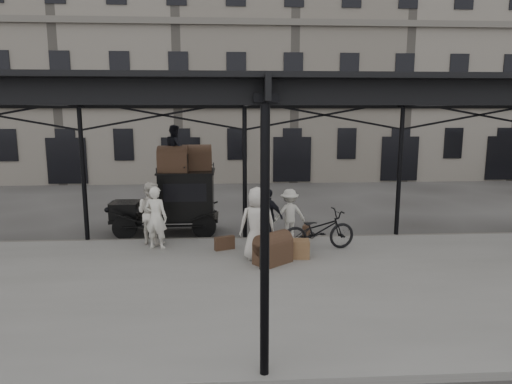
% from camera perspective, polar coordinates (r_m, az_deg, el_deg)
% --- Properties ---
extents(ground, '(120.00, 120.00, 0.00)m').
position_cam_1_polar(ground, '(12.97, -1.03, -8.68)').
color(ground, '#383533').
rests_on(ground, ground).
extents(platform, '(28.00, 8.00, 0.15)m').
position_cam_1_polar(platform, '(11.07, -0.56, -11.64)').
color(platform, slate).
rests_on(platform, ground).
extents(canopy, '(22.50, 9.00, 4.74)m').
position_cam_1_polar(canopy, '(10.57, -0.69, 12.39)').
color(canopy, black).
rests_on(canopy, ground).
extents(building_frontage, '(64.00, 8.00, 14.00)m').
position_cam_1_polar(building_frontage, '(30.41, -2.64, 15.42)').
color(building_frontage, slate).
rests_on(building_frontage, ground).
extents(taxi, '(3.65, 1.55, 2.18)m').
position_cam_1_polar(taxi, '(15.83, -9.75, -0.87)').
color(taxi, black).
rests_on(taxi, ground).
extents(porter_left, '(0.78, 0.62, 1.87)m').
position_cam_1_polar(porter_left, '(13.74, -12.40, -3.15)').
color(porter_left, silver).
rests_on(porter_left, platform).
extents(porter_midleft, '(1.17, 1.09, 1.92)m').
position_cam_1_polar(porter_midleft, '(14.28, -12.99, -2.57)').
color(porter_midleft, silver).
rests_on(porter_midleft, platform).
extents(porter_centre, '(1.01, 0.68, 2.01)m').
position_cam_1_polar(porter_centre, '(12.46, 0.17, -3.93)').
color(porter_centre, beige).
rests_on(porter_centre, platform).
extents(porter_official, '(1.04, 0.92, 1.68)m').
position_cam_1_polar(porter_official, '(14.04, 1.58, -3.01)').
color(porter_official, black).
rests_on(porter_official, platform).
extents(porter_right, '(1.09, 0.70, 1.59)m').
position_cam_1_polar(porter_right, '(14.57, 4.20, -2.74)').
color(porter_right, beige).
rests_on(porter_right, platform).
extents(bicycle, '(2.38, 1.29, 1.19)m').
position_cam_1_polar(bicycle, '(13.44, 7.79, -4.79)').
color(bicycle, black).
rests_on(bicycle, platform).
extents(porter_roof, '(0.80, 0.90, 1.55)m').
position_cam_1_polar(porter_roof, '(15.50, -10.10, 5.42)').
color(porter_roof, black).
rests_on(porter_roof, taxi).
extents(steamer_trunk_roof_near, '(1.02, 0.67, 0.72)m').
position_cam_1_polar(steamer_trunk_roof_near, '(15.40, -10.30, 3.84)').
color(steamer_trunk_roof_near, '#492F22').
rests_on(steamer_trunk_roof_near, taxi).
extents(steamer_trunk_roof_far, '(1.03, 0.68, 0.72)m').
position_cam_1_polar(steamer_trunk_roof_far, '(15.77, -7.40, 4.06)').
color(steamer_trunk_roof_far, '#492F22').
rests_on(steamer_trunk_roof_far, taxi).
extents(steamer_trunk_platform, '(1.12, 1.07, 0.71)m').
position_cam_1_polar(steamer_trunk_platform, '(12.28, 2.12, -7.29)').
color(steamer_trunk_platform, '#492F22').
rests_on(steamer_trunk_platform, platform).
extents(wicker_hamper, '(0.64, 0.50, 0.50)m').
position_cam_1_polar(wicker_hamper, '(12.82, 5.31, -7.07)').
color(wicker_hamper, olive).
rests_on(wicker_hamper, platform).
extents(suitcase_upright, '(0.35, 0.61, 0.45)m').
position_cam_1_polar(suitcase_upright, '(14.79, 6.31, -4.86)').
color(suitcase_upright, '#492F22').
rests_on(suitcase_upright, platform).
extents(suitcase_flat, '(0.61, 0.36, 0.40)m').
position_cam_1_polar(suitcase_flat, '(13.50, -3.95, -6.38)').
color(suitcase_flat, '#492F22').
rests_on(suitcase_flat, platform).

